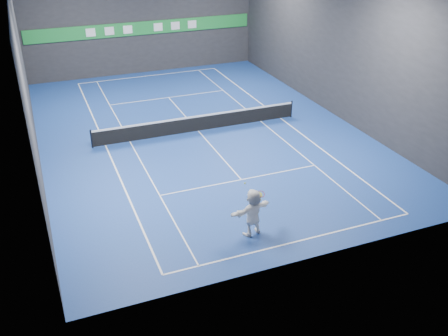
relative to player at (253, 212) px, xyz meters
name	(u,v)px	position (x,y,z in m)	size (l,w,h in m)	color
ground	(199,131)	(1.40, 10.72, -1.02)	(26.00, 26.00, 0.00)	navy
wall_back	(142,15)	(1.40, 23.72, 3.48)	(18.00, 0.10, 9.00)	#27272A
wall_front	(321,151)	(1.40, -2.28, 3.48)	(18.00, 0.10, 9.00)	#27272A
wall_left	(24,74)	(-7.60, 10.72, 3.48)	(0.10, 26.00, 9.00)	#27272A
wall_right	(336,42)	(10.40, 10.72, 3.48)	(0.10, 26.00, 9.00)	#27272A
baseline_near	(296,242)	(1.40, -1.17, -1.01)	(10.98, 0.08, 0.01)	white
baseline_far	(149,76)	(1.40, 22.61, -1.01)	(10.98, 0.08, 0.01)	white
sideline_doubles_left	(106,146)	(-4.09, 10.72, -1.01)	(0.08, 23.78, 0.01)	white
sideline_doubles_right	(281,118)	(6.89, 10.72, -1.01)	(0.08, 23.78, 0.01)	white
sideline_singles_left	(130,142)	(-2.71, 10.72, -1.01)	(0.06, 23.78, 0.01)	white
sideline_singles_right	(261,121)	(5.51, 10.72, -1.01)	(0.06, 23.78, 0.01)	white
service_line_near	(241,180)	(1.40, 4.32, -1.01)	(8.23, 0.06, 0.01)	white
service_line_far	(169,97)	(1.40, 17.12, -1.01)	(8.23, 0.06, 0.01)	white
center_service_line	(199,131)	(1.40, 10.72, -1.01)	(0.06, 12.80, 0.01)	white
player	(253,212)	(0.00, 0.00, 0.00)	(1.89, 0.60, 2.03)	white
tennis_ball	(245,183)	(-0.37, 0.00, 1.41)	(0.07, 0.07, 0.07)	#DDF729
tennis_net	(198,123)	(1.40, 10.72, -0.48)	(12.50, 0.10, 1.07)	black
sponsor_banner	(143,28)	(1.40, 23.65, 2.48)	(17.64, 0.11, 1.00)	#1E8A35
tennis_racket	(261,195)	(0.34, 0.05, 0.70)	(0.45, 0.34, 0.54)	#AE121A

